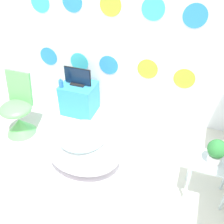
# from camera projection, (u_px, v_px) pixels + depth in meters

# --- Properties ---
(ground_plane) EXTENTS (12.00, 12.00, 0.00)m
(ground_plane) POSITION_uv_depth(u_px,v_px,m) (44.00, 216.00, 2.63)
(ground_plane) COLOR silver
(wall_back_dotted) EXTENTS (4.64, 0.05, 2.60)m
(wall_back_dotted) POSITION_uv_depth(u_px,v_px,m) (111.00, 25.00, 3.37)
(wall_back_dotted) COLOR white
(wall_back_dotted) RESTS_ON ground_plane
(rug) EXTENTS (1.24, 0.86, 0.01)m
(rug) POSITION_uv_depth(u_px,v_px,m) (74.00, 173.00, 3.08)
(rug) COLOR silver
(rug) RESTS_ON ground_plane
(bathtub) EXTENTS (0.90, 0.67, 0.49)m
(bathtub) POSITION_uv_depth(u_px,v_px,m) (83.00, 150.00, 3.05)
(bathtub) COLOR white
(bathtub) RESTS_ON ground_plane
(chair) EXTENTS (0.42, 0.42, 0.86)m
(chair) POSITION_uv_depth(u_px,v_px,m) (19.00, 116.00, 3.52)
(chair) COLOR #66C166
(chair) RESTS_ON ground_plane
(tv_cabinet) EXTENTS (0.49, 0.41, 0.47)m
(tv_cabinet) POSITION_uv_depth(u_px,v_px,m) (79.00, 98.00, 3.93)
(tv_cabinet) COLOR #389ED6
(tv_cabinet) RESTS_ON ground_plane
(tv) EXTENTS (0.41, 0.12, 0.26)m
(tv) POSITION_uv_depth(u_px,v_px,m) (78.00, 77.00, 3.72)
(tv) COLOR black
(tv) RESTS_ON tv_cabinet
(vase) EXTENTS (0.07, 0.07, 0.13)m
(vase) POSITION_uv_depth(u_px,v_px,m) (61.00, 84.00, 3.70)
(vase) COLOR #2D72B7
(vase) RESTS_ON tv_cabinet
(side_table) EXTENTS (0.42, 0.32, 0.51)m
(side_table) POSITION_uv_depth(u_px,v_px,m) (210.00, 169.00, 2.62)
(side_table) COLOR silver
(side_table) RESTS_ON ground_plane
(potted_plant_left) EXTENTS (0.18, 0.18, 0.27)m
(potted_plant_left) POSITION_uv_depth(u_px,v_px,m) (216.00, 151.00, 2.46)
(potted_plant_left) COLOR white
(potted_plant_left) RESTS_ON side_table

